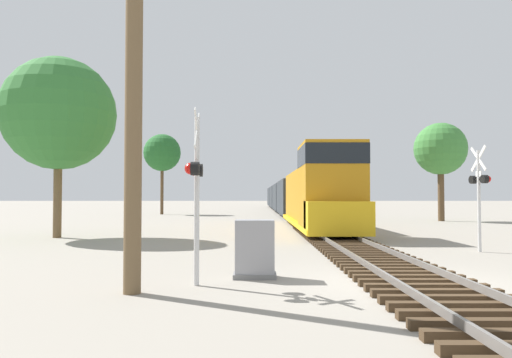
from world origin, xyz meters
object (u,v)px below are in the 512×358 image
Objects in this scene: freight_train at (286,197)px; crossing_signal_near at (195,180)px; relay_cabinet at (254,249)px; tree_deep_background at (161,153)px; tree_mid_background at (439,149)px; crossing_signal_far at (478,187)px; utility_pole at (133,77)px; tree_far_right at (58,114)px.

crossing_signal_near is (-4.94, -47.08, 0.51)m from freight_train.
relay_cabinet is 44.20m from tree_deep_background.
crossing_signal_near is at bearing -141.98° from relay_cabinet.
tree_mid_background is 0.89× the size of tree_deep_background.
tree_mid_background reaches higher than freight_train.
freight_train is 47.34m from crossing_signal_near.
utility_pole reaches higher than crossing_signal_far.
crossing_signal_near is 33.25m from tree_mid_background.
freight_train is 15.17m from tree_deep_background.
crossing_signal_far is 2.70× the size of relay_cabinet.
crossing_signal_far is 41.46m from tree_deep_background.
tree_deep_background is (-0.76, 30.73, 0.77)m from tree_far_right.
freight_train reaches higher than relay_cabinet.
relay_cabinet is at bearing -118.21° from tree_mid_background.
utility_pole is (-2.51, -1.96, 3.79)m from relay_cabinet.
relay_cabinet is 0.16× the size of utility_pole.
relay_cabinet is 31.93m from tree_mid_background.
tree_mid_background is (16.23, 28.82, 3.39)m from crossing_signal_near.
crossing_signal_far is at bearing 35.02° from relay_cabinet.
freight_train is at bearing 68.96° from tree_far_right.
tree_deep_background is (-7.81, 44.51, 2.27)m from utility_pole.
crossing_signal_far is at bearing 125.08° from crossing_signal_near.
utility_pole is at bearing -62.92° from tree_far_right.
tree_far_right is 29.21m from tree_mid_background.
crossing_signal_far is at bearing -63.51° from tree_deep_background.
relay_cabinet is (1.33, 1.04, -1.67)m from crossing_signal_near.
freight_train is 8.79× the size of tree_deep_background.
utility_pole is 1.01× the size of tree_far_right.
tree_mid_background is (17.42, 29.74, 1.28)m from utility_pole.
crossing_signal_near is at bearing 116.76° from crossing_signal_far.
freight_train is at bearing 14.08° from tree_deep_background.
tree_far_right is 30.75m from tree_deep_background.
tree_far_right reaches higher than relay_cabinet.
crossing_signal_far is (4.46, -40.39, 0.48)m from freight_train.
crossing_signal_near is 15.69m from tree_far_right.
tree_far_right is at bearing 117.08° from utility_pole.
utility_pole is at bearing -120.35° from tree_mid_background.
tree_mid_background is (11.30, -18.26, 3.90)m from freight_train.
tree_mid_background is at bearing 61.79° from relay_cabinet.
utility_pole reaches higher than freight_train.
tree_mid_background reaches higher than relay_cabinet.
freight_train is 48.46m from utility_pole.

